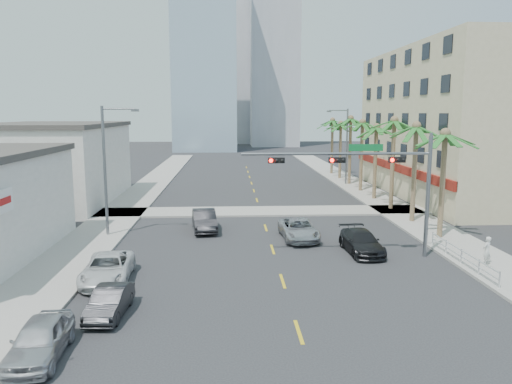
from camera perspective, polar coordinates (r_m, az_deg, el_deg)
The scene contains 28 objects.
ground at distance 22.27m, azimuth 4.18°, elevation -13.51°, with size 260.00×260.00×0.00m, color #262628.
sidewalk_right at distance 43.80m, azimuth 16.59°, elevation -2.47°, with size 4.00×120.00×0.15m, color gray.
sidewalk_left at distance 42.32m, azimuth -15.75°, elevation -2.83°, with size 4.00×120.00×0.15m, color gray.
sidewalk_cross at distance 43.32m, azimuth 0.54°, elevation -2.22°, with size 80.00×4.00×0.15m, color gray.
building_right at distance 56.12m, azimuth 23.21°, elevation 7.26°, with size 15.25×28.00×15.00m.
building_left_far at distance 51.48m, azimuth -22.15°, elevation 2.88°, with size 11.00×18.00×7.20m, color beige.
tower_far_left at distance 116.55m, azimuth -5.90°, elevation 16.63°, with size 14.00×14.00×48.00m, color #99B2C6.
tower_far_right at distance 132.67m, azimuth 2.14°, elevation 18.35°, with size 12.00×12.00×60.00m, color #ADADB2.
tower_far_center at distance 145.93m, azimuth -3.27°, elevation 13.93°, with size 16.00×16.00×42.00m, color #ADADB2.
traffic_signal_mast at distance 29.79m, azimuth 13.47°, elevation 2.10°, with size 11.12×0.54×7.20m.
palm_tree_0 at distance 35.43m, azimuth 20.82°, elevation 6.11°, with size 4.80×4.80×7.80m.
palm_tree_1 at distance 40.23m, azimuth 17.86°, elevation 7.04°, with size 4.80×4.80×8.16m.
palm_tree_2 at distance 45.12m, azimuth 15.53°, elevation 7.76°, with size 4.80×4.80×8.52m.
palm_tree_3 at distance 50.10m, azimuth 13.60°, elevation 7.13°, with size 4.80×4.80×7.80m.
palm_tree_4 at distance 55.09m, azimuth 12.07°, elevation 7.70°, with size 4.80×4.80×8.16m.
palm_tree_5 at distance 60.12m, azimuth 10.79°, elevation 8.17°, with size 4.80×4.80×8.52m.
palm_tree_6 at distance 65.20m, azimuth 9.68°, elevation 7.64°, with size 4.80×4.80×7.80m.
palm_tree_7 at distance 70.27m, azimuth 8.75°, elevation 8.04°, with size 4.80×4.80×8.16m.
streetlight_left at distance 35.56m, azimuth -16.60°, elevation 3.06°, with size 2.55×0.25×9.00m.
streetlight_right at distance 60.08m, azimuth 10.15°, elevation 5.59°, with size 2.55×0.25×9.00m.
guardrail at distance 30.45m, azimuth 22.44°, elevation -6.62°, with size 0.08×8.08×1.00m.
car_parked_near at distance 19.66m, azimuth -23.45°, elevation -15.22°, with size 1.66×4.12×1.40m, color #B7B7BC.
car_parked_mid at distance 22.51m, azimuth -16.38°, elevation -11.95°, with size 1.29×3.69×1.22m, color black.
car_parked_far at distance 26.79m, azimuth -16.60°, elevation -8.36°, with size 2.30×4.98×1.38m, color silver.
car_lane_left at distance 36.66m, azimuth -5.92°, elevation -3.24°, with size 1.61×4.63×1.53m, color black.
car_lane_center at distance 34.16m, azimuth 4.90°, elevation -4.27°, with size 2.28×4.95×1.38m, color #B5B6BB.
car_lane_right at distance 31.43m, azimuth 11.95°, elevation -5.61°, with size 1.93×4.74×1.37m, color black.
pedestrian at distance 30.76m, azimuth 24.88°, elevation -6.09°, with size 0.58×0.38×1.60m, color silver.
Camera 1 is at (-2.67, -20.40, 8.54)m, focal length 35.00 mm.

